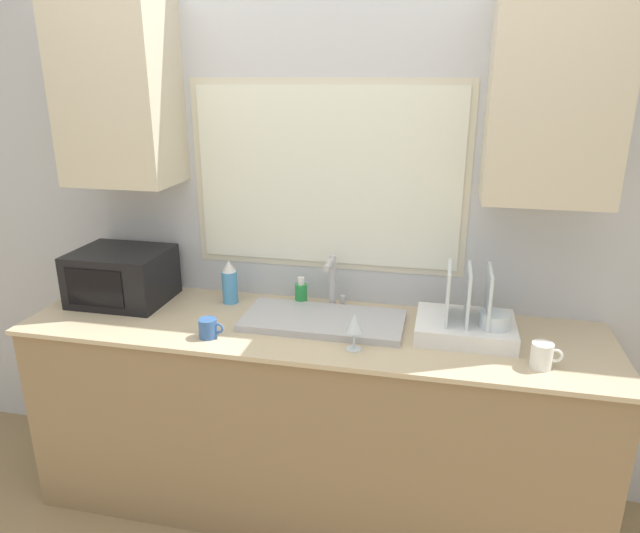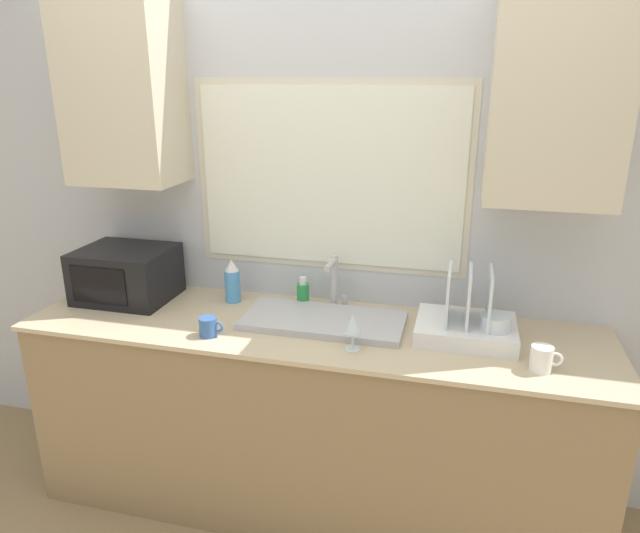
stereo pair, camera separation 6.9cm
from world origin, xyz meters
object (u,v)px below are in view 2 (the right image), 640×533
Objects in this scene: soap_bottle at (303,294)px; wine_glass at (353,325)px; mug_near_sink at (209,327)px; spray_bottle at (232,281)px; faucet at (334,279)px; microwave at (126,274)px; dish_rack at (468,324)px.

wine_glass is at bearing -51.11° from soap_bottle.
wine_glass reaches higher than mug_near_sink.
faucet is at bearing 3.46° from spray_bottle.
microwave is 1.07× the size of dish_rack.
mug_near_sink is at bearing -27.77° from microwave.
microwave is 2.05× the size of spray_bottle.
mug_near_sink is (0.55, -0.29, -0.08)m from microwave.
microwave reaches higher than mug_near_sink.
microwave is 0.51m from spray_bottle.
microwave is (-0.98, -0.11, -0.02)m from faucet.
microwave reaches higher than wine_glass.
mug_near_sink is 0.60m from wine_glass.
faucet is at bearing 164.54° from dish_rack.
dish_rack is at bearing 26.72° from wine_glass.
dish_rack is at bearing -1.82° from microwave.
dish_rack is (1.57, -0.05, -0.06)m from microwave.
faucet is 0.48m from spray_bottle.
faucet is 0.60m from mug_near_sink.
spray_bottle is at bearing 97.68° from mug_near_sink.
spray_bottle is 0.34m from soap_bottle.
spray_bottle reaches higher than wine_glass.
wine_glass is at bearing -13.13° from microwave.
microwave reaches higher than soap_bottle.
mug_near_sink is (-0.43, -0.40, -0.11)m from faucet.
mug_near_sink is (-1.02, -0.24, -0.02)m from dish_rack.
soap_bottle is 0.50m from mug_near_sink.
soap_bottle reaches higher than mug_near_sink.
wine_glass is (0.16, -0.38, -0.04)m from faucet.
soap_bottle is (0.83, 0.12, -0.06)m from microwave.
spray_bottle is 1.38× the size of wine_glass.
faucet is 0.59× the size of microwave.
dish_rack reaches higher than spray_bottle.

